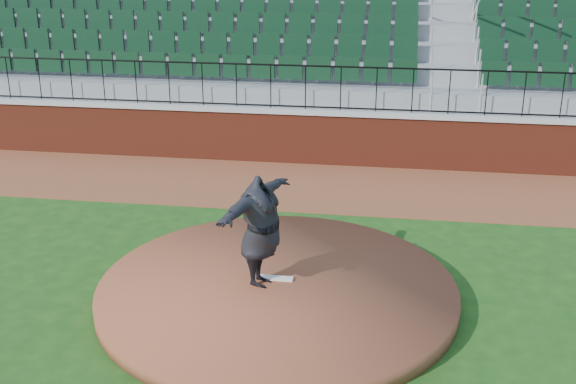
# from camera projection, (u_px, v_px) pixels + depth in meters

# --- Properties ---
(ground) EXTENTS (90.00, 90.00, 0.00)m
(ground) POSITION_uv_depth(u_px,v_px,m) (273.00, 309.00, 10.86)
(ground) COLOR #1C4614
(ground) RESTS_ON ground
(warning_track) EXTENTS (34.00, 3.20, 0.01)m
(warning_track) POSITION_uv_depth(u_px,v_px,m) (314.00, 185.00, 15.86)
(warning_track) COLOR brown
(warning_track) RESTS_ON ground
(field_wall) EXTENTS (34.00, 0.35, 1.20)m
(field_wall) POSITION_uv_depth(u_px,v_px,m) (322.00, 138.00, 17.13)
(field_wall) COLOR maroon
(field_wall) RESTS_ON ground
(wall_cap) EXTENTS (34.00, 0.45, 0.10)m
(wall_cap) POSITION_uv_depth(u_px,v_px,m) (323.00, 111.00, 16.91)
(wall_cap) COLOR #B7B7B7
(wall_cap) RESTS_ON field_wall
(wall_railing) EXTENTS (34.00, 0.05, 1.00)m
(wall_railing) POSITION_uv_depth(u_px,v_px,m) (323.00, 88.00, 16.71)
(wall_railing) COLOR black
(wall_railing) RESTS_ON wall_cap
(seating_stands) EXTENTS (34.00, 5.10, 4.60)m
(seating_stands) POSITION_uv_depth(u_px,v_px,m) (334.00, 47.00, 19.06)
(seating_stands) COLOR gray
(seating_stands) RESTS_ON ground
(concourse_wall) EXTENTS (34.00, 0.50, 5.50)m
(concourse_wall) POSITION_uv_depth(u_px,v_px,m) (343.00, 16.00, 21.50)
(concourse_wall) COLOR maroon
(concourse_wall) RESTS_ON ground
(pitchers_mound) EXTENTS (5.44, 5.44, 0.25)m
(pitchers_mound) POSITION_uv_depth(u_px,v_px,m) (277.00, 292.00, 11.10)
(pitchers_mound) COLOR brown
(pitchers_mound) RESTS_ON ground
(pitching_rubber) EXTENTS (0.52, 0.13, 0.03)m
(pitching_rubber) POSITION_uv_depth(u_px,v_px,m) (276.00, 278.00, 11.21)
(pitching_rubber) COLOR white
(pitching_rubber) RESTS_ON pitchers_mound
(pitcher) EXTENTS (1.15, 2.21, 1.73)m
(pitcher) POSITION_uv_depth(u_px,v_px,m) (260.00, 231.00, 10.77)
(pitcher) COLOR black
(pitcher) RESTS_ON pitchers_mound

